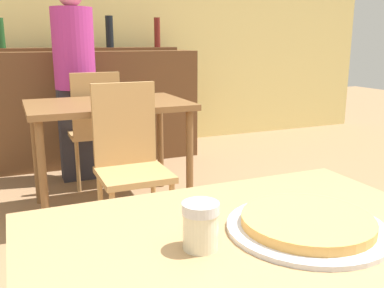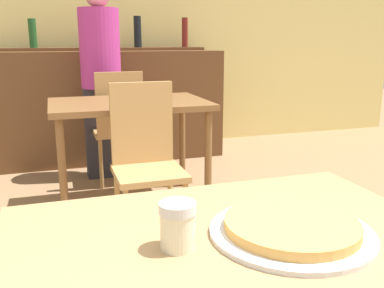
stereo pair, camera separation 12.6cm
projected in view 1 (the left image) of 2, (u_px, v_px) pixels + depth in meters
The scene contains 10 objects.
wall_back at pixel (53, 20), 4.43m from camera, with size 8.00×0.05×2.80m.
dining_table_near at pixel (259, 278), 0.98m from camera, with size 1.04×0.81×0.75m.
dining_table_far at pixel (109, 115), 2.97m from camera, with size 1.08×0.74×0.78m.
bar_counter at pixel (65, 108), 4.18m from camera, with size 2.60×0.56×1.09m.
bar_back_shelf at pixel (59, 44), 4.17m from camera, with size 2.39×0.24×0.34m.
chair_far_side_front at pixel (129, 154), 2.53m from camera, with size 0.40×0.40×0.95m.
chair_far_side_back at pixel (95, 123), 3.48m from camera, with size 0.40×0.40×0.95m.
pizza_tray at pixel (307, 224), 1.02m from camera, with size 0.38×0.38×0.04m.
cheese_shaker at pixel (200, 225), 0.92m from camera, with size 0.08×0.08×0.11m.
person_standing at pixel (75, 76), 3.59m from camera, with size 0.34×0.34×1.66m.
Camera 1 is at (-0.48, -0.74, 1.19)m, focal length 40.00 mm.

